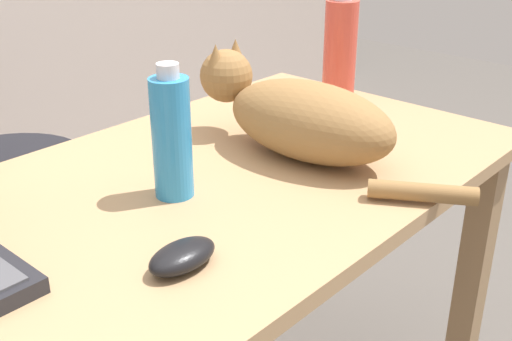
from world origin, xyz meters
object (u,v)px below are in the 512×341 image
(water_bottle, at_px, (340,49))
(spray_bottle, at_px, (173,137))
(cat, at_px, (300,116))
(computer_mouse, at_px, (182,256))

(water_bottle, xyz_separation_m, spray_bottle, (-0.63, -0.11, -0.02))
(cat, xyz_separation_m, spray_bottle, (-0.28, 0.05, 0.03))
(computer_mouse, bearing_deg, cat, 17.14)
(computer_mouse, height_order, spray_bottle, spray_bottle)
(computer_mouse, distance_m, water_bottle, 0.83)
(cat, xyz_separation_m, computer_mouse, (-0.43, -0.13, -0.06))
(computer_mouse, distance_m, spray_bottle, 0.25)
(computer_mouse, relative_size, water_bottle, 0.42)
(cat, xyz_separation_m, water_bottle, (0.35, 0.15, 0.04))
(cat, height_order, water_bottle, water_bottle)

